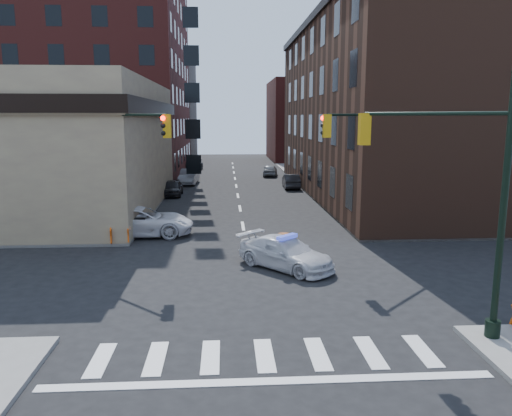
{
  "coord_description": "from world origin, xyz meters",
  "views": [
    {
      "loc": [
        -1.03,
        -19.69,
        6.54
      ],
      "look_at": [
        0.43,
        4.07,
        2.2
      ],
      "focal_mm": 35.0,
      "sensor_mm": 36.0,
      "label": 1
    }
  ],
  "objects": [
    {
      "name": "filler_ne",
      "position": [
        14.0,
        58.0,
        6.0
      ],
      "size": [
        16.0,
        16.0,
        12.0
      ],
      "primitive_type": "cube",
      "color": "#571F1B",
      "rests_on": "ground"
    },
    {
      "name": "parked_car_wdeep",
      "position": [
        -5.21,
        45.44,
        0.81
      ],
      "size": [
        2.91,
        5.83,
        1.63
      ],
      "primitive_type": "imported",
      "rotation": [
        0.0,
        0.0,
        0.12
      ],
      "color": "black",
      "rests_on": "ground"
    },
    {
      "name": "pedestrian_b",
      "position": [
        -12.04,
        8.1,
        1.11
      ],
      "size": [
        1.16,
        1.06,
        1.91
      ],
      "primitive_type": "imported",
      "rotation": [
        0.0,
        0.0,
        0.46
      ],
      "color": "black",
      "rests_on": "sidewalk_nw"
    },
    {
      "name": "police_car",
      "position": [
        1.57,
        1.31,
        0.68
      ],
      "size": [
        4.55,
        4.7,
        1.35
      ],
      "primitive_type": "imported",
      "rotation": [
        0.0,
        0.0,
        0.75
      ],
      "color": "silver",
      "rests_on": "ground"
    },
    {
      "name": "parked_car_wfar",
      "position": [
        -4.65,
        29.81,
        0.75
      ],
      "size": [
        1.88,
        4.63,
        1.49
      ],
      "primitive_type": "imported",
      "rotation": [
        0.0,
        0.0,
        -0.07
      ],
      "color": "gray",
      "rests_on": "ground"
    },
    {
      "name": "sidewalk_ne",
      "position": [
        23.0,
        32.75,
        0.07
      ],
      "size": [
        34.0,
        54.5,
        0.15
      ],
      "primitive_type": "cube",
      "color": "gray",
      "rests_on": "ground"
    },
    {
      "name": "parked_car_efar",
      "position": [
        4.04,
        36.29,
        0.66
      ],
      "size": [
        2.05,
        4.02,
        1.31
      ],
      "primitive_type": "imported",
      "rotation": [
        0.0,
        0.0,
        3.01
      ],
      "color": "gray",
      "rests_on": "ground"
    },
    {
      "name": "signal_pole_se",
      "position": [
        6.04,
        -5.52,
        4.61
      ],
      "size": [
        5.4,
        5.27,
        8.0
      ],
      "rotation": [
        0.0,
        0.0,
        2.36
      ],
      "color": "black",
      "rests_on": "sidewalk_se"
    },
    {
      "name": "sidewalk_nw",
      "position": [
        -23.0,
        32.75,
        0.07
      ],
      "size": [
        34.0,
        54.5,
        0.15
      ],
      "primitive_type": "cube",
      "color": "gray",
      "rests_on": "ground"
    },
    {
      "name": "apartment_block",
      "position": [
        -18.5,
        40.0,
        12.0
      ],
      "size": [
        25.0,
        25.0,
        24.0
      ],
      "primitive_type": "cube",
      "color": "#571F1B",
      "rests_on": "ground"
    },
    {
      "name": "filler_nw",
      "position": [
        -16.0,
        62.0,
        8.0
      ],
      "size": [
        20.0,
        18.0,
        16.0
      ],
      "primitive_type": "cube",
      "color": "brown",
      "rests_on": "ground"
    },
    {
      "name": "parked_car_wnear",
      "position": [
        -5.5,
        22.37,
        0.66
      ],
      "size": [
        1.57,
        3.9,
        1.33
      ],
      "primitive_type": "imported",
      "rotation": [
        0.0,
        0.0,
        -0.0
      ],
      "color": "black",
      "rests_on": "ground"
    },
    {
      "name": "pickup",
      "position": [
        -5.8,
        7.88,
        0.81
      ],
      "size": [
        5.97,
        2.96,
        1.63
      ],
      "primitive_type": "imported",
      "rotation": [
        0.0,
        0.0,
        1.62
      ],
      "color": "white",
      "rests_on": "ground"
    },
    {
      "name": "tree_ne_near",
      "position": [
        7.5,
        26.0,
        3.49
      ],
      "size": [
        3.0,
        3.0,
        4.85
      ],
      "color": "black",
      "rests_on": "sidewalk_ne"
    },
    {
      "name": "pedestrian_a",
      "position": [
        -8.26,
        6.0,
        1.07
      ],
      "size": [
        0.72,
        0.53,
        1.84
      ],
      "primitive_type": "imported",
      "rotation": [
        0.0,
        0.0,
        -0.13
      ],
      "color": "black",
      "rests_on": "sidewalk_nw"
    },
    {
      "name": "barricade_nw_b",
      "position": [
        -8.59,
        6.42,
        0.56
      ],
      "size": [
        1.16,
        0.72,
        0.81
      ],
      "primitive_type": null,
      "rotation": [
        0.0,
        0.0,
        0.18
      ],
      "color": "orange",
      "rests_on": "sidewalk_nw"
    },
    {
      "name": "ground",
      "position": [
        0.0,
        0.0,
        0.0
      ],
      "size": [
        140.0,
        140.0,
        0.0
      ],
      "primitive_type": "plane",
      "color": "black",
      "rests_on": "ground"
    },
    {
      "name": "signal_pole_ne",
      "position": [
        5.84,
        5.35,
        4.34
      ],
      "size": [
        3.67,
        3.58,
        8.0
      ],
      "rotation": [
        0.0,
        0.0,
        -2.36
      ],
      "color": "black",
      "rests_on": "sidewalk_ne"
    },
    {
      "name": "parked_car_enear",
      "position": [
        5.08,
        26.23,
        0.66
      ],
      "size": [
        1.5,
        4.05,
        1.32
      ],
      "primitive_type": "imported",
      "rotation": [
        0.0,
        0.0,
        3.12
      ],
      "color": "black",
      "rests_on": "ground"
    },
    {
      "name": "signal_pole_nw",
      "position": [
        -5.85,
        5.34,
        4.34
      ],
      "size": [
        3.58,
        3.67,
        8.0
      ],
      "rotation": [
        0.0,
        0.0,
        -0.79
      ],
      "color": "black",
      "rests_on": "sidewalk_nw"
    },
    {
      "name": "barrel_road",
      "position": [
        1.78,
        3.75,
        0.49
      ],
      "size": [
        0.59,
        0.59,
        0.98
      ],
      "primitive_type": "cylinder",
      "rotation": [
        0.0,
        0.0,
        -0.08
      ],
      "color": "orange",
      "rests_on": "ground"
    },
    {
      "name": "pedestrian_c",
      "position": [
        -13.0,
        7.78,
        1.13
      ],
      "size": [
        1.24,
        0.86,
        1.96
      ],
      "primitive_type": "imported",
      "rotation": [
        0.0,
        0.0,
        0.37
      ],
      "color": "#1F242E",
      "rests_on": "sidewalk_nw"
    },
    {
      "name": "barricade_nw_a",
      "position": [
        -6.5,
        5.7,
        0.58
      ],
      "size": [
        1.22,
        0.74,
        0.86
      ],
      "primitive_type": null,
      "rotation": [
        0.0,
        0.0,
        0.15
      ],
      "color": "#CE4D09",
      "rests_on": "sidewalk_nw"
    },
    {
      "name": "commercial_row_ne",
      "position": [
        13.0,
        22.5,
        7.0
      ],
      "size": [
        14.0,
        34.0,
        14.0
      ],
      "primitive_type": "cube",
      "color": "#45281B",
      "rests_on": "ground"
    },
    {
      "name": "barrel_bank",
      "position": [
        -5.5,
        8.93,
        0.45
      ],
      "size": [
        0.63,
        0.63,
        0.9
      ],
      "primitive_type": "cylinder",
      "rotation": [
        0.0,
        0.0,
        -0.32
      ],
      "color": "#D36809",
      "rests_on": "ground"
    },
    {
      "name": "tree_ne_far",
      "position": [
        7.5,
        34.0,
        3.49
      ],
      "size": [
        3.0,
        3.0,
        4.85
      ],
      "color": "black",
      "rests_on": "sidewalk_ne"
    }
  ]
}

